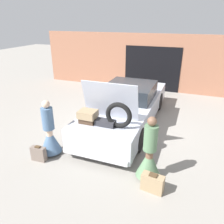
% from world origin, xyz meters
% --- Properties ---
extents(ground_plane, '(40.00, 40.00, 0.00)m').
position_xyz_m(ground_plane, '(0.00, 0.00, 0.00)').
color(ground_plane, gray).
extents(garage_wall_back, '(12.00, 0.14, 2.80)m').
position_xyz_m(garage_wall_back, '(0.00, 4.25, 1.39)').
color(garage_wall_back, '#9E664C').
rests_on(garage_wall_back, ground_plane).
extents(car, '(1.90, 5.43, 1.93)m').
position_xyz_m(car, '(-0.00, 0.00, 0.61)').
color(car, '#B2B7C6').
rests_on(car, ground_plane).
extents(person_left, '(0.58, 0.58, 1.56)m').
position_xyz_m(person_left, '(-1.36, -2.62, 0.56)').
color(person_left, beige).
rests_on(person_left, ground_plane).
extents(person_right, '(0.58, 0.58, 1.58)m').
position_xyz_m(person_right, '(1.36, -2.67, 0.56)').
color(person_right, brown).
rests_on(person_right, ground_plane).
extents(suitcase_beside_left_person, '(0.40, 0.17, 0.43)m').
position_xyz_m(suitcase_beside_left_person, '(-1.47, -3.02, 0.20)').
color(suitcase_beside_left_person, '#75665B').
rests_on(suitcase_beside_left_person, ground_plane).
extents(suitcase_beside_right_person, '(0.50, 0.27, 0.43)m').
position_xyz_m(suitcase_beside_right_person, '(1.54, -3.05, 0.20)').
color(suitcase_beside_right_person, '#9E8460').
rests_on(suitcase_beside_right_person, ground_plane).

